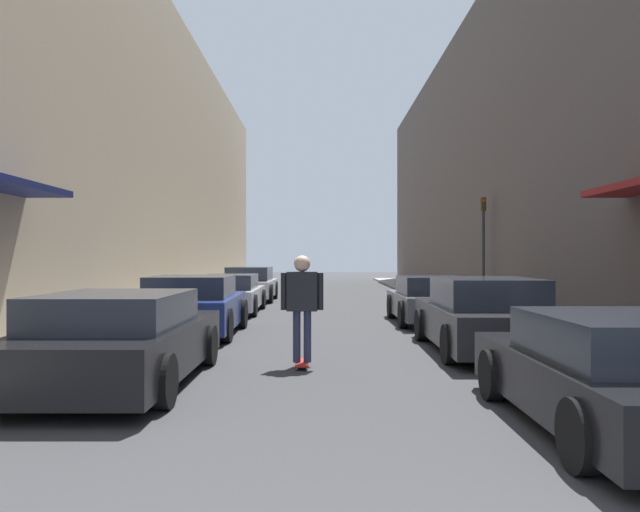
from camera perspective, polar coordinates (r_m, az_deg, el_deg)
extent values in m
plane|color=#38383A|center=(19.71, 0.33, -5.09)|extent=(100.21, 100.21, 0.00)
cube|color=gray|center=(24.69, -10.98, -3.93)|extent=(1.80, 45.55, 0.12)
cube|color=gray|center=(24.74, 11.48, -3.92)|extent=(1.80, 45.55, 0.12)
cube|color=tan|center=(25.65, -17.42, 8.78)|extent=(4.00, 45.55, 11.33)
cube|color=#564C47|center=(25.73, 17.89, 8.77)|extent=(4.00, 45.55, 11.35)
cube|color=black|center=(8.96, -17.75, -7.99)|extent=(1.94, 4.60, 0.63)
cube|color=#232833|center=(8.69, -18.21, -4.69)|extent=(1.70, 2.39, 0.44)
cylinder|color=black|center=(10.62, -20.28, -7.68)|extent=(0.18, 0.63, 0.63)
cylinder|color=black|center=(10.13, -10.13, -8.06)|extent=(0.18, 0.63, 0.63)
cylinder|color=black|center=(7.39, -14.07, -11.06)|extent=(0.18, 0.63, 0.63)
cube|color=navy|center=(14.09, -11.54, -4.97)|extent=(2.00, 4.14, 0.66)
cube|color=#232833|center=(13.86, -11.71, -2.74)|extent=(1.72, 2.17, 0.46)
cylinder|color=black|center=(15.55, -13.98, -5.16)|extent=(0.18, 0.69, 0.69)
cylinder|color=black|center=(15.21, -7.13, -5.27)|extent=(0.18, 0.69, 0.69)
cylinder|color=black|center=(13.11, -16.67, -6.11)|extent=(0.18, 0.69, 0.69)
cylinder|color=black|center=(12.71, -8.55, -6.30)|extent=(0.18, 0.69, 0.69)
cube|color=#B7B7BC|center=(19.46, -8.22, -3.79)|extent=(1.78, 4.39, 0.57)
cube|color=#232833|center=(19.22, -8.31, -2.33)|extent=(1.55, 2.29, 0.44)
cylinder|color=black|center=(20.95, -10.02, -3.91)|extent=(0.18, 0.64, 0.64)
cylinder|color=black|center=(20.72, -5.33, -3.95)|extent=(0.18, 0.64, 0.64)
cylinder|color=black|center=(18.28, -11.50, -4.47)|extent=(0.18, 0.64, 0.64)
cylinder|color=black|center=(18.02, -6.13, -4.53)|extent=(0.18, 0.64, 0.64)
cube|color=#B7B7BC|center=(24.49, -6.44, -2.93)|extent=(1.89, 4.10, 0.61)
cube|color=#232833|center=(24.26, -6.49, -1.62)|extent=(1.63, 2.15, 0.52)
cylinder|color=black|center=(25.86, -8.08, -3.10)|extent=(0.18, 0.71, 0.71)
cylinder|color=black|center=(25.67, -4.16, -3.12)|extent=(0.18, 0.71, 0.71)
cylinder|color=black|center=(23.37, -8.95, -3.42)|extent=(0.18, 0.71, 0.71)
cylinder|color=black|center=(23.16, -4.60, -3.45)|extent=(0.18, 0.71, 0.71)
cube|color=black|center=(7.01, 25.71, -10.56)|extent=(1.93, 4.12, 0.56)
cube|color=#232833|center=(6.76, 26.47, -6.69)|extent=(1.69, 2.15, 0.44)
cylinder|color=black|center=(7.89, 15.36, -10.45)|extent=(0.18, 0.60, 0.60)
cylinder|color=black|center=(5.54, 22.63, -14.95)|extent=(0.18, 0.60, 0.60)
cube|color=#232326|center=(11.79, 14.62, -6.00)|extent=(1.92, 4.53, 0.66)
cube|color=#232833|center=(11.52, 14.90, -3.23)|extent=(1.66, 2.37, 0.51)
cylinder|color=black|center=(12.98, 9.16, -6.26)|extent=(0.18, 0.65, 0.65)
cylinder|color=black|center=(13.38, 16.87, -6.07)|extent=(0.18, 0.65, 0.65)
cylinder|color=black|center=(10.25, 11.67, -7.92)|extent=(0.18, 0.65, 0.65)
cylinder|color=black|center=(10.76, 21.23, -7.54)|extent=(0.18, 0.65, 0.65)
cube|color=#515459|center=(16.52, 10.11, -4.41)|extent=(1.90, 3.99, 0.58)
cube|color=#232833|center=(16.29, 10.23, -2.65)|extent=(1.66, 2.08, 0.45)
cylinder|color=black|center=(17.61, 6.48, -4.59)|extent=(0.18, 0.67, 0.67)
cylinder|color=black|center=(17.91, 12.28, -4.52)|extent=(0.18, 0.67, 0.67)
cylinder|color=black|center=(15.18, 7.54, -5.32)|extent=(0.18, 0.67, 0.67)
cylinder|color=black|center=(15.52, 14.23, -5.20)|extent=(0.18, 0.67, 0.67)
cube|color=#B2231E|center=(9.89, -1.69, -9.73)|extent=(0.20, 0.78, 0.02)
cylinder|color=beige|center=(10.14, -2.09, -9.70)|extent=(0.03, 0.06, 0.06)
cylinder|color=beige|center=(10.14, -1.21, -9.70)|extent=(0.03, 0.06, 0.06)
cylinder|color=beige|center=(9.65, -2.19, -10.19)|extent=(0.03, 0.06, 0.06)
cylinder|color=beige|center=(9.65, -1.28, -10.20)|extent=(0.03, 0.06, 0.06)
cylinder|color=#2D3351|center=(9.83, -2.18, -7.37)|extent=(0.12, 0.12, 0.80)
cylinder|color=#2D3351|center=(9.83, -1.20, -7.37)|extent=(0.12, 0.12, 0.80)
cube|color=#232328|center=(9.76, -1.69, -3.25)|extent=(0.48, 0.21, 0.61)
sphere|color=beige|center=(9.75, -1.69, -0.70)|extent=(0.26, 0.26, 0.26)
cylinder|color=#232328|center=(9.78, -3.37, -3.25)|extent=(0.10, 0.10, 0.58)
cylinder|color=#232328|center=(9.76, -0.01, -3.25)|extent=(0.10, 0.10, 0.58)
cylinder|color=#2D2D2D|center=(21.48, 14.66, 0.43)|extent=(0.10, 0.10, 3.58)
cube|color=#332D0F|center=(21.55, 14.66, 4.60)|extent=(0.16, 0.16, 0.45)
sphere|color=red|center=(21.47, 14.72, 4.92)|extent=(0.11, 0.11, 0.11)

